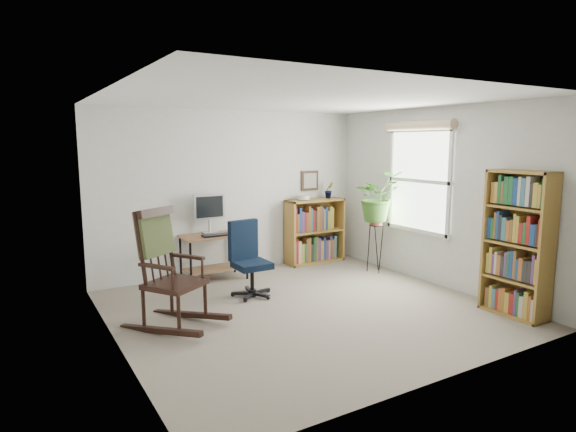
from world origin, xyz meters
TOP-DOWN VIEW (x-y plane):
  - floor at (0.00, 0.00)m, footprint 4.20×4.00m
  - ceiling at (0.00, 0.00)m, footprint 4.20×4.00m
  - wall_back at (0.00, 2.00)m, footprint 4.20×0.00m
  - wall_front at (0.00, -2.00)m, footprint 4.20×0.00m
  - wall_left at (-2.10, 0.00)m, footprint 0.00×4.00m
  - wall_right at (2.10, 0.00)m, footprint 0.00×4.00m
  - window at (2.06, 0.30)m, footprint 0.12×1.20m
  - desk at (-0.45, 1.70)m, footprint 0.90×0.50m
  - monitor at (-0.45, 1.84)m, footprint 0.46×0.16m
  - keyboard at (-0.45, 1.58)m, footprint 0.40×0.15m
  - office_chair at (-0.32, 0.75)m, footprint 0.60×0.60m
  - rocking_chair at (-1.46, 0.25)m, footprint 1.15×1.28m
  - low_bookshelf at (1.35, 1.82)m, footprint 0.98×0.33m
  - tall_bookshelf at (1.92, -1.35)m, footprint 0.31×0.71m
  - plant_stand at (1.80, 0.86)m, footprint 0.27×0.27m
  - spider_plant at (1.80, 0.86)m, footprint 1.69×1.88m
  - potted_plant_small at (1.63, 1.83)m, footprint 0.13×0.24m
  - framed_picture at (1.35, 1.97)m, footprint 0.32×0.04m

SIDE VIEW (x-z plane):
  - floor at x=0.00m, z-range 0.00..0.00m
  - desk at x=-0.45m, z-range 0.00..0.65m
  - plant_stand at x=1.80m, z-range 0.00..0.83m
  - office_chair at x=-0.32m, z-range 0.00..0.97m
  - low_bookshelf at x=1.35m, z-range 0.00..1.03m
  - rocking_chair at x=-1.46m, z-range 0.00..1.27m
  - keyboard at x=-0.45m, z-range 0.65..0.67m
  - tall_bookshelf at x=1.92m, z-range 0.00..1.63m
  - monitor at x=-0.45m, z-range 0.65..1.21m
  - potted_plant_small at x=1.63m, z-range 1.03..1.14m
  - wall_back at x=0.00m, z-range 0.00..2.40m
  - wall_front at x=0.00m, z-range 0.00..2.40m
  - wall_left at x=-2.10m, z-range 0.00..2.40m
  - wall_right at x=2.10m, z-range 0.00..2.40m
  - framed_picture at x=1.35m, z-range 1.16..1.48m
  - window at x=2.06m, z-range 0.65..2.15m
  - spider_plant at x=1.80m, z-range 0.77..2.24m
  - ceiling at x=0.00m, z-range 2.40..2.40m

